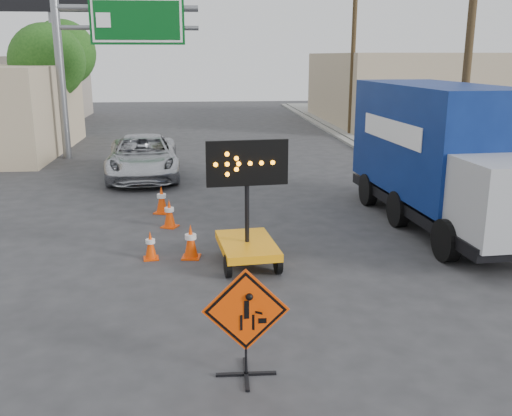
{
  "coord_description": "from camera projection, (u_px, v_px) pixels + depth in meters",
  "views": [
    {
      "loc": [
        -0.55,
        -7.99,
        4.46
      ],
      "look_at": [
        0.49,
        2.65,
        1.59
      ],
      "focal_mm": 40.0,
      "sensor_mm": 36.0,
      "label": 1
    }
  ],
  "objects": [
    {
      "name": "utility_pole_near",
      "position": [
        469.0,
        48.0,
        18.04
      ],
      "size": [
        1.8,
        0.26,
        9.0
      ],
      "color": "#41301C",
      "rests_on": "ground"
    },
    {
      "name": "tree_left_far",
      "position": [
        63.0,
        53.0,
        35.69
      ],
      "size": [
        4.1,
        4.1,
        6.66
      ],
      "color": "#41301C",
      "rests_on": "ground"
    },
    {
      "name": "construction_sign",
      "position": [
        246.0,
        320.0,
        7.99
      ],
      "size": [
        1.23,
        0.87,
        1.64
      ],
      "rotation": [
        0.0,
        0.0,
        -0.03
      ],
      "color": "black",
      "rests_on": "ground"
    },
    {
      "name": "utility_pole_far",
      "position": [
        353.0,
        51.0,
        31.5
      ],
      "size": [
        1.8,
        0.26,
        9.0
      ],
      "color": "#41301C",
      "rests_on": "ground"
    },
    {
      "name": "tree_left_near",
      "position": [
        47.0,
        62.0,
        28.2
      ],
      "size": [
        3.71,
        3.71,
        6.03
      ],
      "color": "#41301C",
      "rests_on": "ground"
    },
    {
      "name": "cone_d",
      "position": [
        162.0,
        200.0,
        16.56
      ],
      "size": [
        0.52,
        0.52,
        0.81
      ],
      "rotation": [
        0.0,
        0.0,
        -0.32
      ],
      "color": "#F24105",
      "rests_on": "ground"
    },
    {
      "name": "cone_b",
      "position": [
        150.0,
        245.0,
        12.82
      ],
      "size": [
        0.37,
        0.37,
        0.66
      ],
      "rotation": [
        0.0,
        0.0,
        0.12
      ],
      "color": "#F24105",
      "rests_on": "ground"
    },
    {
      "name": "highway_gantry",
      "position": [
        107.0,
        41.0,
        24.42
      ],
      "size": [
        6.18,
        0.38,
        6.9
      ],
      "color": "slate",
      "rests_on": "ground"
    },
    {
      "name": "sidewalk_right",
      "position": [
        438.0,
        162.0,
        24.19
      ],
      "size": [
        4.0,
        60.0,
        0.15
      ],
      "primitive_type": "cube",
      "color": "gray",
      "rests_on": "ground"
    },
    {
      "name": "cone_c",
      "position": [
        169.0,
        213.0,
        15.21
      ],
      "size": [
        0.51,
        0.51,
        0.76
      ],
      "rotation": [
        0.0,
        0.0,
        -0.43
      ],
      "color": "#F24105",
      "rests_on": "ground"
    },
    {
      "name": "billboard",
      "position": [
        53.0,
        0.0,
        31.06
      ],
      "size": [
        6.1,
        0.54,
        9.85
      ],
      "color": "slate",
      "rests_on": "ground"
    },
    {
      "name": "pickup_truck",
      "position": [
        143.0,
        157.0,
        21.42
      ],
      "size": [
        2.99,
        5.77,
        1.55
      ],
      "primitive_type": "imported",
      "rotation": [
        0.0,
        0.0,
        0.08
      ],
      "color": "#BBBDC3",
      "rests_on": "ground"
    },
    {
      "name": "cone_a",
      "position": [
        191.0,
        241.0,
        12.88
      ],
      "size": [
        0.46,
        0.46,
        0.8
      ],
      "rotation": [
        0.0,
        0.0,
        -0.14
      ],
      "color": "#F24105",
      "rests_on": "ground"
    },
    {
      "name": "box_truck",
      "position": [
        442.0,
        164.0,
        15.07
      ],
      "size": [
        2.87,
        7.96,
        3.72
      ],
      "rotation": [
        0.0,
        0.0,
        0.06
      ],
      "color": "black",
      "rests_on": "ground"
    },
    {
      "name": "curb_right",
      "position": [
        386.0,
        163.0,
        23.97
      ],
      "size": [
        0.4,
        60.0,
        0.12
      ],
      "primitive_type": "cube",
      "color": "gray",
      "rests_on": "ground"
    },
    {
      "name": "building_right_far",
      "position": [
        401.0,
        89.0,
        38.36
      ],
      "size": [
        10.0,
        14.0,
        4.6
      ],
      "primitive_type": "cube",
      "color": "tan",
      "rests_on": "ground"
    },
    {
      "name": "ground",
      "position": [
        241.0,
        351.0,
        8.89
      ],
      "size": [
        100.0,
        100.0,
        0.0
      ],
      "primitive_type": "plane",
      "color": "#2D2D30",
      "rests_on": "ground"
    },
    {
      "name": "arrow_board",
      "position": [
        247.0,
        237.0,
        12.43
      ],
      "size": [
        1.74,
        2.04,
        2.76
      ],
      "rotation": [
        0.0,
        0.0,
        0.1
      ],
      "color": "#FF9E0E",
      "rests_on": "ground"
    }
  ]
}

